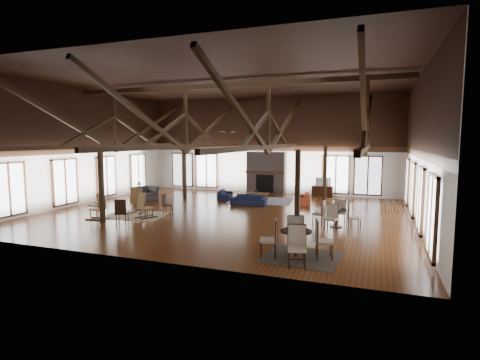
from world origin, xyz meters
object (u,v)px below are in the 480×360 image
(sofa_orange, at_px, (303,198))
(cafe_table_near, at_px, (296,239))
(coffee_table, at_px, (258,194))
(sofa_navy_front, at_px, (249,200))
(armchair, at_px, (145,194))
(sofa_navy_left, at_px, (225,195))
(tv_console, at_px, (322,191))
(cafe_table_far, at_px, (336,214))

(sofa_orange, distance_m, cafe_table_near, 9.36)
(coffee_table, relative_size, cafe_table_near, 0.55)
(sofa_navy_front, relative_size, coffee_table, 1.53)
(armchair, bearing_deg, cafe_table_near, -102.50)
(sofa_navy_front, xyz_separation_m, sofa_navy_left, (-1.92, 1.50, -0.02))
(sofa_navy_front, relative_size, tv_console, 1.49)
(cafe_table_near, bearing_deg, armchair, 144.75)
(armchair, relative_size, cafe_table_far, 0.63)
(sofa_navy_left, bearing_deg, cafe_table_far, -138.94)
(sofa_orange, relative_size, coffee_table, 1.48)
(armchair, distance_m, cafe_table_far, 10.85)
(sofa_orange, distance_m, tv_console, 2.90)
(sofa_navy_left, xyz_separation_m, tv_console, (5.08, 2.89, 0.06))
(cafe_table_far, bearing_deg, armchair, 165.91)
(cafe_table_far, bearing_deg, coffee_table, 133.74)
(cafe_table_near, bearing_deg, tv_console, 94.12)
(sofa_orange, relative_size, cafe_table_near, 0.81)
(armchair, xyz_separation_m, tv_console, (8.96, 5.12, -0.09))
(coffee_table, distance_m, armchair, 6.25)
(sofa_navy_front, bearing_deg, sofa_orange, 25.51)
(sofa_navy_left, bearing_deg, coffee_table, -101.16)
(sofa_navy_left, bearing_deg, cafe_table_near, -159.75)
(armchair, relative_size, tv_console, 0.99)
(sofa_navy_front, relative_size, cafe_table_near, 0.84)
(cafe_table_near, distance_m, cafe_table_far, 4.36)
(cafe_table_far, relative_size, tv_console, 1.57)
(coffee_table, xyz_separation_m, cafe_table_near, (4.01, -9.23, 0.17))
(tv_console, bearing_deg, coffee_table, -137.91)
(sofa_navy_left, xyz_separation_m, cafe_table_far, (6.65, -4.87, 0.25))
(sofa_navy_front, relative_size, armchair, 1.51)
(coffee_table, bearing_deg, cafe_table_far, -40.38)
(sofa_orange, relative_size, tv_console, 1.44)
(cafe_table_near, bearing_deg, cafe_table_far, 80.73)
(coffee_table, bearing_deg, tv_console, 47.96)
(sofa_navy_left, relative_size, coffee_table, 1.40)
(armchair, distance_m, tv_console, 10.32)
(coffee_table, distance_m, cafe_table_near, 10.06)
(sofa_orange, height_order, coffee_table, sofa_orange)
(sofa_navy_left, bearing_deg, sofa_orange, -101.94)
(tv_console, bearing_deg, cafe_table_far, -78.56)
(sofa_orange, bearing_deg, tv_console, 155.00)
(sofa_orange, height_order, armchair, armchair)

